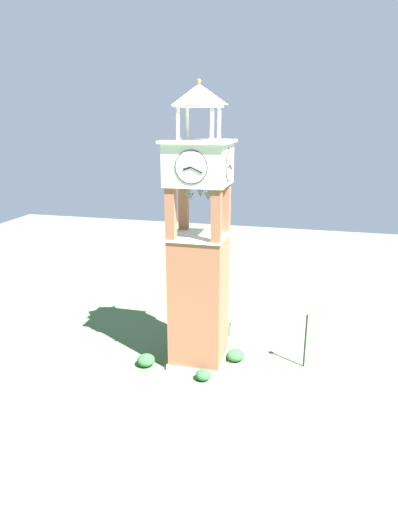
# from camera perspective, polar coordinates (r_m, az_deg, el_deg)

# --- Properties ---
(ground) EXTENTS (80.00, 80.00, 0.00)m
(ground) POSITION_cam_1_polar(r_m,az_deg,el_deg) (30.49, -0.00, -13.22)
(ground) COLOR #517547
(clock_tower) EXTENTS (3.88, 3.88, 17.56)m
(clock_tower) POSITION_cam_1_polar(r_m,az_deg,el_deg) (27.63, 0.00, -0.44)
(clock_tower) COLOR #93543D
(clock_tower) RESTS_ON ground
(park_bench) EXTENTS (0.79, 1.66, 0.95)m
(park_bench) POSITION_cam_1_polar(r_m,az_deg,el_deg) (34.23, 3.20, -8.78)
(park_bench) COLOR brown
(park_bench) RESTS_ON ground
(lamp_post) EXTENTS (0.36, 0.36, 4.01)m
(lamp_post) POSITION_cam_1_polar(r_m,az_deg,el_deg) (29.32, 13.62, -8.92)
(lamp_post) COLOR black
(lamp_post) RESTS_ON ground
(trash_bin) EXTENTS (0.52, 0.52, 0.80)m
(trash_bin) POSITION_cam_1_polar(r_m,az_deg,el_deg) (33.53, 3.57, -9.52)
(trash_bin) COLOR #38513D
(trash_bin) RESTS_ON ground
(shrub_near_entry) EXTENTS (1.17, 1.17, 0.76)m
(shrub_near_entry) POSITION_cam_1_polar(r_m,az_deg,el_deg) (29.93, -6.83, -13.14)
(shrub_near_entry) COLOR #28562D
(shrub_near_entry) RESTS_ON ground
(shrub_left_of_tower) EXTENTS (1.18, 1.18, 0.72)m
(shrub_left_of_tower) POSITION_cam_1_polar(r_m,az_deg,el_deg) (30.43, 4.70, -12.59)
(shrub_left_of_tower) COLOR #28562D
(shrub_left_of_tower) RESTS_ON ground
(shrub_behind_bench) EXTENTS (0.95, 0.95, 0.66)m
(shrub_behind_bench) POSITION_cam_1_polar(r_m,az_deg,el_deg) (28.34, 0.55, -15.01)
(shrub_behind_bench) COLOR #28562D
(shrub_behind_bench) RESTS_ON ground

